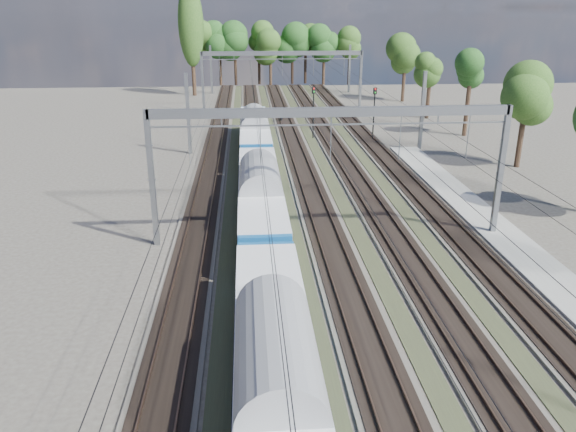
{
  "coord_description": "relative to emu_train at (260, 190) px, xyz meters",
  "views": [
    {
      "loc": [
        -5.35,
        -5.0,
        14.88
      ],
      "look_at": [
        -2.95,
        27.3,
        2.8
      ],
      "focal_mm": 35.0,
      "sensor_mm": 36.0,
      "label": 1
    }
  ],
  "objects": [
    {
      "name": "catenary",
      "position": [
        4.83,
        19.52,
        3.74
      ],
      "size": [
        25.65,
        130.0,
        9.0
      ],
      "color": "slate",
      "rests_on": "ground"
    },
    {
      "name": "signal_far",
      "position": [
        14.01,
        26.39,
        1.27
      ],
      "size": [
        0.42,
        0.38,
        6.21
      ],
      "rotation": [
        0.0,
        0.0,
        0.19
      ],
      "color": "black",
      "rests_on": "ground"
    },
    {
      "name": "worker",
      "position": [
        3.97,
        38.62,
        -1.68
      ],
      "size": [
        0.67,
        0.82,
        1.94
      ],
      "primitive_type": "imported",
      "rotation": [
        0.0,
        0.0,
        1.25
      ],
      "color": "black",
      "rests_on": "ground"
    },
    {
      "name": "track_bed",
      "position": [
        4.5,
        11.84,
        -2.56
      ],
      "size": [
        21.0,
        130.0,
        0.34
      ],
      "color": "#47423A",
      "rests_on": "ground"
    },
    {
      "name": "signal_near",
      "position": [
        7.12,
        28.19,
        1.2
      ],
      "size": [
        0.44,
        0.41,
        6.1
      ],
      "rotation": [
        0.0,
        0.0,
        0.4
      ],
      "color": "black",
      "rests_on": "ground"
    },
    {
      "name": "emu_train",
      "position": [
        0.0,
        0.0,
        0.0
      ],
      "size": [
        3.09,
        65.24,
        4.51
      ],
      "color": "black",
      "rests_on": "ground"
    },
    {
      "name": "tree_belt",
      "position": [
        11.69,
        59.74,
        5.65
      ],
      "size": [
        39.92,
        99.75,
        11.87
      ],
      "color": "black",
      "rests_on": "ground"
    },
    {
      "name": "poplar",
      "position": [
        -10.0,
        64.84,
        9.23
      ],
      "size": [
        4.4,
        4.4,
        19.04
      ],
      "color": "black",
      "rests_on": "ground"
    }
  ]
}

